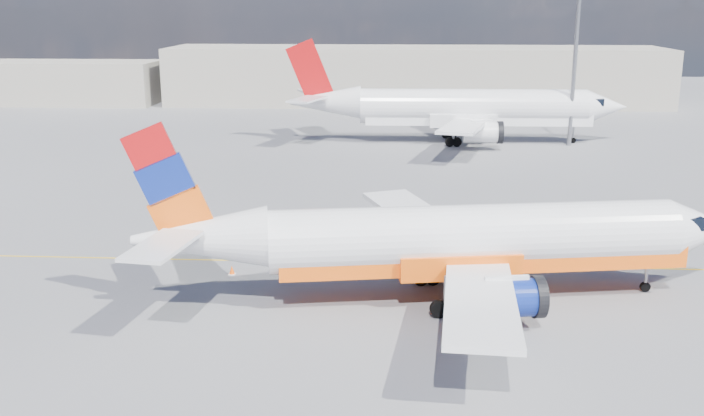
# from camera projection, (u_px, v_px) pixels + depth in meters

# --- Properties ---
(ground) EXTENTS (240.00, 240.00, 0.00)m
(ground) POSITION_uv_depth(u_px,v_px,m) (342.00, 281.00, 41.22)
(ground) COLOR #5A5A5F
(ground) RESTS_ON ground
(taxi_line) EXTENTS (70.00, 0.15, 0.01)m
(taxi_line) POSITION_uv_depth(u_px,v_px,m) (346.00, 263.00, 44.11)
(taxi_line) COLOR gold
(taxi_line) RESTS_ON ground
(terminal_main) EXTENTS (70.00, 14.00, 8.00)m
(terminal_main) POSITION_uv_depth(u_px,v_px,m) (415.00, 76.00, 112.29)
(terminal_main) COLOR #AAA292
(terminal_main) RESTS_ON ground
(terminal_annex) EXTENTS (26.00, 10.00, 6.00)m
(terminal_annex) POSITION_uv_depth(u_px,v_px,m) (67.00, 83.00, 112.59)
(terminal_annex) COLOR #AAA292
(terminal_annex) RESTS_ON ground
(main_jet) EXTENTS (30.19, 23.46, 9.12)m
(main_jet) POSITION_uv_depth(u_px,v_px,m) (454.00, 241.00, 37.90)
(main_jet) COLOR white
(main_jet) RESTS_ON ground
(second_jet) EXTENTS (35.11, 27.78, 10.65)m
(second_jet) POSITION_uv_depth(u_px,v_px,m) (462.00, 109.00, 80.97)
(second_jet) COLOR white
(second_jet) RESTS_ON ground
(gse_tug) EXTENTS (3.21, 2.40, 2.08)m
(gse_tug) POSITION_uv_depth(u_px,v_px,m) (486.00, 257.00, 41.93)
(gse_tug) COLOR black
(gse_tug) RESTS_ON ground
(traffic_cone) EXTENTS (0.35, 0.35, 0.49)m
(traffic_cone) POSITION_uv_depth(u_px,v_px,m) (232.00, 270.00, 42.17)
(traffic_cone) COLOR white
(traffic_cone) RESTS_ON ground
(floodlight_mast) EXTENTS (1.42, 1.42, 19.40)m
(floodlight_mast) POSITION_uv_depth(u_px,v_px,m) (577.00, 29.00, 77.14)
(floodlight_mast) COLOR gray
(floodlight_mast) RESTS_ON ground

